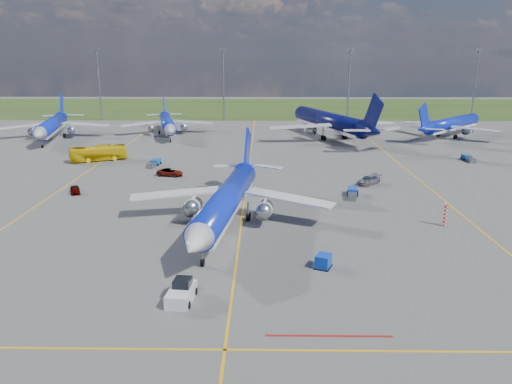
{
  "coord_description": "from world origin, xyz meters",
  "views": [
    {
      "loc": [
        2.8,
        -52.56,
        21.35
      ],
      "look_at": [
        1.9,
        9.46,
        4.0
      ],
      "focal_mm": 35.0,
      "sensor_mm": 36.0,
      "label": 1
    }
  ],
  "objects_px": {
    "pushback_tug": "(182,293)",
    "apron_bus": "(98,153)",
    "bg_jet_nw": "(53,139)",
    "baggage_tug_c": "(154,163)",
    "warning_post": "(445,215)",
    "uld_container": "(323,261)",
    "service_car_b": "(170,172)",
    "baggage_tug_w": "(353,193)",
    "service_car_c": "(369,180)",
    "bg_jet_nnw": "(168,135)",
    "service_car_a": "(75,190)",
    "main_airliner": "(227,226)",
    "bg_jet_n": "(328,138)",
    "bg_jet_ne": "(451,136)",
    "baggage_tug_e": "(468,158)"
  },
  "relations": [
    {
      "from": "service_car_c",
      "to": "baggage_tug_e",
      "type": "height_order",
      "value": "service_car_c"
    },
    {
      "from": "bg_jet_nw",
      "to": "baggage_tug_e",
      "type": "height_order",
      "value": "bg_jet_nw"
    },
    {
      "from": "uld_container",
      "to": "main_airliner",
      "type": "bearing_deg",
      "value": 153.45
    },
    {
      "from": "bg_jet_nnw",
      "to": "baggage_tug_e",
      "type": "distance_m",
      "value": 74.9
    },
    {
      "from": "bg_jet_ne",
      "to": "baggage_tug_c",
      "type": "xyz_separation_m",
      "value": [
        -71.01,
        -36.8,
        0.54
      ]
    },
    {
      "from": "bg_jet_nw",
      "to": "bg_jet_nnw",
      "type": "bearing_deg",
      "value": 1.63
    },
    {
      "from": "service_car_a",
      "to": "uld_container",
      "type": "bearing_deg",
      "value": -60.68
    },
    {
      "from": "service_car_b",
      "to": "baggage_tug_w",
      "type": "relative_size",
      "value": 0.89
    },
    {
      "from": "bg_jet_n",
      "to": "baggage_tug_e",
      "type": "xyz_separation_m",
      "value": [
        25.03,
        -28.3,
        0.49
      ]
    },
    {
      "from": "baggage_tug_w",
      "to": "baggage_tug_e",
      "type": "relative_size",
      "value": 1.13
    },
    {
      "from": "bg_jet_n",
      "to": "main_airliner",
      "type": "relative_size",
      "value": 1.26
    },
    {
      "from": "bg_jet_ne",
      "to": "service_car_c",
      "type": "distance_m",
      "value": 59.52
    },
    {
      "from": "apron_bus",
      "to": "baggage_tug_c",
      "type": "relative_size",
      "value": 2.13
    },
    {
      "from": "main_airliner",
      "to": "service_car_b",
      "type": "bearing_deg",
      "value": 122.0
    },
    {
      "from": "main_airliner",
      "to": "baggage_tug_c",
      "type": "bearing_deg",
      "value": 123.34
    },
    {
      "from": "service_car_b",
      "to": "baggage_tug_w",
      "type": "bearing_deg",
      "value": -99.36
    },
    {
      "from": "uld_container",
      "to": "baggage_tug_c",
      "type": "distance_m",
      "value": 54.79
    },
    {
      "from": "uld_container",
      "to": "bg_jet_n",
      "type": "bearing_deg",
      "value": 105.48
    },
    {
      "from": "pushback_tug",
      "to": "uld_container",
      "type": "bearing_deg",
      "value": 34.15
    },
    {
      "from": "uld_container",
      "to": "baggage_tug_c",
      "type": "relative_size",
      "value": 0.33
    },
    {
      "from": "pushback_tug",
      "to": "baggage_tug_e",
      "type": "distance_m",
      "value": 77.96
    },
    {
      "from": "apron_bus",
      "to": "baggage_tug_w",
      "type": "distance_m",
      "value": 53.94
    },
    {
      "from": "uld_container",
      "to": "bg_jet_nw",
      "type": "bearing_deg",
      "value": 150.44
    },
    {
      "from": "warning_post",
      "to": "bg_jet_nw",
      "type": "distance_m",
      "value": 101.24
    },
    {
      "from": "baggage_tug_c",
      "to": "warning_post",
      "type": "bearing_deg",
      "value": -30.9
    },
    {
      "from": "pushback_tug",
      "to": "apron_bus",
      "type": "xyz_separation_m",
      "value": [
        -26.45,
        59.3,
        0.82
      ]
    },
    {
      "from": "service_car_a",
      "to": "baggage_tug_c",
      "type": "distance_m",
      "value": 21.34
    },
    {
      "from": "bg_jet_ne",
      "to": "bg_jet_nw",
      "type": "bearing_deg",
      "value": 47.58
    },
    {
      "from": "bg_jet_nnw",
      "to": "pushback_tug",
      "type": "bearing_deg",
      "value": -92.51
    },
    {
      "from": "bg_jet_nw",
      "to": "baggage_tug_c",
      "type": "distance_m",
      "value": 45.14
    },
    {
      "from": "bg_jet_ne",
      "to": "service_car_c",
      "type": "height_order",
      "value": "bg_jet_ne"
    },
    {
      "from": "main_airliner",
      "to": "pushback_tug",
      "type": "xyz_separation_m",
      "value": [
        -2.65,
        -19.97,
        0.75
      ]
    },
    {
      "from": "service_car_b",
      "to": "warning_post",
      "type": "bearing_deg",
      "value": -109.73
    },
    {
      "from": "bg_jet_nnw",
      "to": "bg_jet_n",
      "type": "xyz_separation_m",
      "value": [
        42.6,
        -3.9,
        0.0
      ]
    },
    {
      "from": "uld_container",
      "to": "service_car_b",
      "type": "xyz_separation_m",
      "value": [
        -22.96,
        39.35,
        -0.04
      ]
    },
    {
      "from": "warning_post",
      "to": "bg_jet_nw",
      "type": "bearing_deg",
      "value": 139.66
    },
    {
      "from": "main_airliner",
      "to": "baggage_tug_w",
      "type": "relative_size",
      "value": 7.17
    },
    {
      "from": "apron_bus",
      "to": "baggage_tug_c",
      "type": "height_order",
      "value": "apron_bus"
    },
    {
      "from": "apron_bus",
      "to": "baggage_tug_e",
      "type": "relative_size",
      "value": 2.41
    },
    {
      "from": "uld_container",
      "to": "service_car_c",
      "type": "bearing_deg",
      "value": 94.19
    },
    {
      "from": "service_car_a",
      "to": "main_airliner",
      "type": "bearing_deg",
      "value": -53.94
    },
    {
      "from": "bg_jet_nnw",
      "to": "service_car_c",
      "type": "relative_size",
      "value": 7.03
    },
    {
      "from": "bg_jet_ne",
      "to": "service_car_a",
      "type": "relative_size",
      "value": 10.52
    },
    {
      "from": "uld_container",
      "to": "baggage_tug_w",
      "type": "bearing_deg",
      "value": 97.03
    },
    {
      "from": "warning_post",
      "to": "service_car_c",
      "type": "bearing_deg",
      "value": 104.6
    },
    {
      "from": "uld_container",
      "to": "baggage_tug_e",
      "type": "distance_m",
      "value": 64.08
    },
    {
      "from": "bg_jet_nnw",
      "to": "service_car_a",
      "type": "distance_m",
      "value": 57.85
    },
    {
      "from": "service_car_b",
      "to": "service_car_c",
      "type": "bearing_deg",
      "value": -85.31
    },
    {
      "from": "bg_jet_nnw",
      "to": "baggage_tug_c",
      "type": "relative_size",
      "value": 6.66
    },
    {
      "from": "pushback_tug",
      "to": "baggage_tug_w",
      "type": "bearing_deg",
      "value": 63.76
    }
  ]
}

